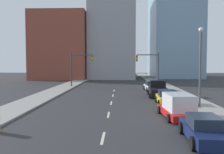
{
  "coord_description": "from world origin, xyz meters",
  "views": [
    {
      "loc": [
        1.0,
        -5.55,
        4.28
      ],
      "look_at": [
        -0.26,
        30.6,
        2.2
      ],
      "focal_mm": 40.0,
      "sensor_mm": 36.0,
      "label": 1
    }
  ],
  "objects_px": {
    "traffic_signal_right": "(152,65)",
    "box_truck_red": "(178,107)",
    "sedan_white": "(152,86)",
    "pickup_truck_black": "(158,90)",
    "street_lamp": "(200,61)",
    "sedan_navy": "(204,130)",
    "traffic_signal_left": "(78,65)",
    "sedan_yellow": "(167,98)"
  },
  "relations": [
    {
      "from": "traffic_signal_left",
      "to": "sedan_yellow",
      "type": "xyz_separation_m",
      "value": [
        12.39,
        -18.19,
        -3.23
      ]
    },
    {
      "from": "sedan_yellow",
      "to": "street_lamp",
      "type": "bearing_deg",
      "value": -33.84
    },
    {
      "from": "box_truck_red",
      "to": "street_lamp",
      "type": "bearing_deg",
      "value": 52.24
    },
    {
      "from": "box_truck_red",
      "to": "pickup_truck_black",
      "type": "bearing_deg",
      "value": 85.14
    },
    {
      "from": "sedan_navy",
      "to": "pickup_truck_black",
      "type": "distance_m",
      "value": 18.25
    },
    {
      "from": "sedan_white",
      "to": "street_lamp",
      "type": "bearing_deg",
      "value": -82.67
    },
    {
      "from": "street_lamp",
      "to": "sedan_navy",
      "type": "xyz_separation_m",
      "value": [
        -2.99,
        -10.26,
        -3.78
      ]
    },
    {
      "from": "traffic_signal_right",
      "to": "pickup_truck_black",
      "type": "distance_m",
      "value": 12.54
    },
    {
      "from": "traffic_signal_left",
      "to": "sedan_white",
      "type": "bearing_deg",
      "value": -24.74
    },
    {
      "from": "box_truck_red",
      "to": "sedan_white",
      "type": "bearing_deg",
      "value": 85.7
    },
    {
      "from": "sedan_navy",
      "to": "sedan_yellow",
      "type": "relative_size",
      "value": 1.11
    },
    {
      "from": "street_lamp",
      "to": "sedan_white",
      "type": "xyz_separation_m",
      "value": [
        -2.74,
        14.44,
        -3.77
      ]
    },
    {
      "from": "sedan_yellow",
      "to": "sedan_white",
      "type": "xyz_separation_m",
      "value": [
        -0.05,
        12.51,
        -0.0
      ]
    },
    {
      "from": "box_truck_red",
      "to": "sedan_white",
      "type": "distance_m",
      "value": 18.9
    },
    {
      "from": "street_lamp",
      "to": "sedan_navy",
      "type": "distance_m",
      "value": 11.33
    },
    {
      "from": "sedan_white",
      "to": "box_truck_red",
      "type": "bearing_deg",
      "value": -94.35
    },
    {
      "from": "box_truck_red",
      "to": "pickup_truck_black",
      "type": "distance_m",
      "value": 12.45
    },
    {
      "from": "sedan_white",
      "to": "sedan_yellow",
      "type": "bearing_deg",
      "value": -93.2
    },
    {
      "from": "box_truck_red",
      "to": "pickup_truck_black",
      "type": "xyz_separation_m",
      "value": [
        0.32,
        12.44,
        -0.08
      ]
    },
    {
      "from": "sedan_navy",
      "to": "sedan_white",
      "type": "height_order",
      "value": "sedan_white"
    },
    {
      "from": "traffic_signal_right",
      "to": "box_truck_red",
      "type": "relative_size",
      "value": 1.13
    },
    {
      "from": "street_lamp",
      "to": "sedan_white",
      "type": "distance_m",
      "value": 15.17
    },
    {
      "from": "street_lamp",
      "to": "sedan_white",
      "type": "relative_size",
      "value": 1.63
    },
    {
      "from": "traffic_signal_right",
      "to": "sedan_yellow",
      "type": "bearing_deg",
      "value": -92.01
    },
    {
      "from": "traffic_signal_left",
      "to": "sedan_navy",
      "type": "bearing_deg",
      "value": -68.3
    },
    {
      "from": "sedan_white",
      "to": "pickup_truck_black",
      "type": "bearing_deg",
      "value": -93.28
    },
    {
      "from": "traffic_signal_right",
      "to": "sedan_white",
      "type": "distance_m",
      "value": 6.58
    },
    {
      "from": "sedan_navy",
      "to": "sedan_yellow",
      "type": "xyz_separation_m",
      "value": [
        0.3,
        12.19,
        0.01
      ]
    },
    {
      "from": "traffic_signal_left",
      "to": "pickup_truck_black",
      "type": "xyz_separation_m",
      "value": [
        12.36,
        -12.13,
        -3.09
      ]
    },
    {
      "from": "box_truck_red",
      "to": "sedan_white",
      "type": "height_order",
      "value": "box_truck_red"
    },
    {
      "from": "traffic_signal_right",
      "to": "pickup_truck_black",
      "type": "height_order",
      "value": "traffic_signal_right"
    },
    {
      "from": "traffic_signal_left",
      "to": "street_lamp",
      "type": "xyz_separation_m",
      "value": [
        15.08,
        -20.13,
        0.53
      ]
    },
    {
      "from": "sedan_yellow",
      "to": "sedan_navy",
      "type": "bearing_deg",
      "value": -89.57
    },
    {
      "from": "traffic_signal_left",
      "to": "street_lamp",
      "type": "bearing_deg",
      "value": -53.15
    },
    {
      "from": "sedan_yellow",
      "to": "sedan_white",
      "type": "relative_size",
      "value": 0.92
    },
    {
      "from": "pickup_truck_black",
      "to": "sedan_white",
      "type": "bearing_deg",
      "value": 92.88
    },
    {
      "from": "sedan_navy",
      "to": "sedan_yellow",
      "type": "bearing_deg",
      "value": 91.18
    },
    {
      "from": "street_lamp",
      "to": "sedan_yellow",
      "type": "xyz_separation_m",
      "value": [
        -2.69,
        1.93,
        -3.76
      ]
    },
    {
      "from": "street_lamp",
      "to": "box_truck_red",
      "type": "xyz_separation_m",
      "value": [
        -3.05,
        -4.45,
        -3.54
      ]
    },
    {
      "from": "box_truck_red",
      "to": "traffic_signal_left",
      "type": "bearing_deg",
      "value": 112.72
    },
    {
      "from": "traffic_signal_right",
      "to": "box_truck_red",
      "type": "distance_m",
      "value": 24.78
    },
    {
      "from": "traffic_signal_right",
      "to": "sedan_yellow",
      "type": "distance_m",
      "value": 18.49
    }
  ]
}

